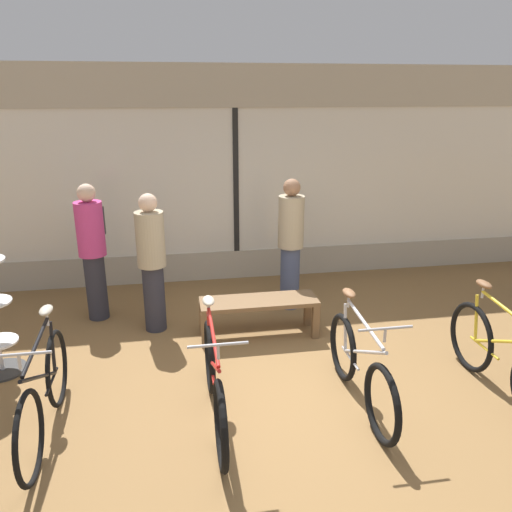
# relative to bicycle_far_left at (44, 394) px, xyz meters

# --- Properties ---
(ground_plane) EXTENTS (24.00, 24.00, 0.00)m
(ground_plane) POSITION_rel_bicycle_far_left_xyz_m (2.10, 0.24, -0.40)
(ground_plane) COLOR olive
(shop_back_wall) EXTENTS (12.00, 0.08, 3.20)m
(shop_back_wall) POSITION_rel_bicycle_far_left_xyz_m (2.10, 3.53, 1.24)
(shop_back_wall) COLOR #B2A893
(shop_back_wall) RESTS_ON ground_plane
(bicycle_far_left) EXTENTS (0.46, 1.72, 1.04)m
(bicycle_far_left) POSITION_rel_bicycle_far_left_xyz_m (0.00, 0.00, 0.00)
(bicycle_far_left) COLOR black
(bicycle_far_left) RESTS_ON ground_plane
(bicycle_left) EXTENTS (0.46, 1.78, 1.04)m
(bicycle_left) POSITION_rel_bicycle_far_left_xyz_m (1.43, -0.06, -0.01)
(bicycle_left) COLOR black
(bicycle_left) RESTS_ON ground_plane
(bicycle_right) EXTENTS (0.46, 1.68, 1.03)m
(bicycle_right) POSITION_rel_bicycle_far_left_xyz_m (2.79, -0.03, -0.02)
(bicycle_right) COLOR black
(bicycle_right) RESTS_ON ground_plane
(bicycle_far_right) EXTENTS (0.46, 1.78, 1.05)m
(bicycle_far_right) POSITION_rel_bicycle_far_left_xyz_m (4.18, -0.12, -0.00)
(bicycle_far_right) COLOR black
(bicycle_far_right) RESTS_ON ground_plane
(display_bench) EXTENTS (1.40, 0.44, 0.47)m
(display_bench) POSITION_rel_bicycle_far_left_xyz_m (2.10, 1.51, -0.02)
(display_bench) COLOR brown
(display_bench) RESTS_ON ground_plane
(customer_near_rack) EXTENTS (0.43, 0.43, 1.71)m
(customer_near_rack) POSITION_rel_bicycle_far_left_xyz_m (0.87, 1.89, 0.50)
(customer_near_rack) COLOR #2D2D38
(customer_near_rack) RESTS_ON ground_plane
(customer_by_window) EXTENTS (0.37, 0.50, 1.77)m
(customer_by_window) POSITION_rel_bicycle_far_left_xyz_m (0.13, 2.37, 0.56)
(customer_by_window) COLOR #2D2D38
(customer_by_window) RESTS_ON ground_plane
(customer_mid_floor) EXTENTS (0.46, 0.46, 1.77)m
(customer_mid_floor) POSITION_rel_bicycle_far_left_xyz_m (2.67, 2.28, 0.53)
(customer_mid_floor) COLOR #424C6B
(customer_mid_floor) RESTS_ON ground_plane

